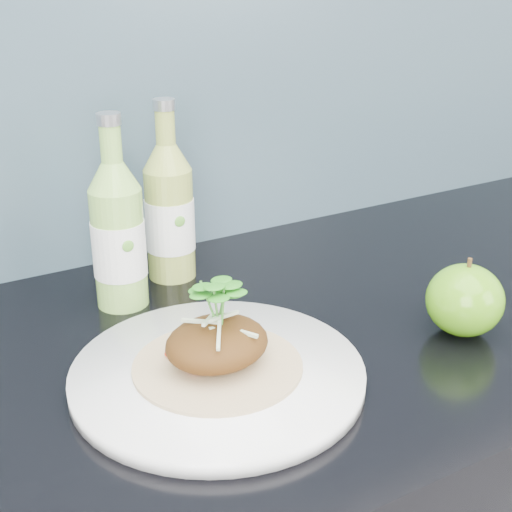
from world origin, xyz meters
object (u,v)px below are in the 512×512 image
at_px(dinner_plate, 218,374).
at_px(green_apple, 465,300).
at_px(cider_bottle_left, 118,236).
at_px(cider_bottle_right, 169,212).

relative_size(dinner_plate, green_apple, 3.23).
bearing_deg(cider_bottle_left, cider_bottle_right, 41.55).
height_order(dinner_plate, cider_bottle_right, cider_bottle_right).
xyz_separation_m(cider_bottle_left, cider_bottle_right, (0.09, 0.05, 0.00)).
relative_size(green_apple, cider_bottle_right, 0.41).
height_order(dinner_plate, cider_bottle_left, cider_bottle_left).
bearing_deg(dinner_plate, cider_bottle_right, 75.90).
distance_m(green_apple, cider_bottle_right, 0.39).
bearing_deg(green_apple, dinner_plate, 170.09).
xyz_separation_m(green_apple, cider_bottle_right, (-0.22, 0.31, 0.05)).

